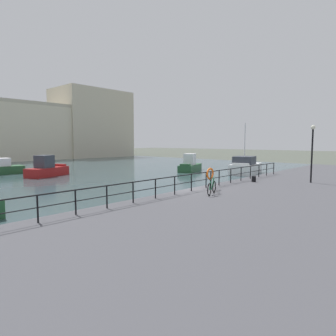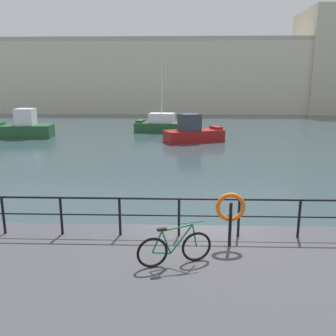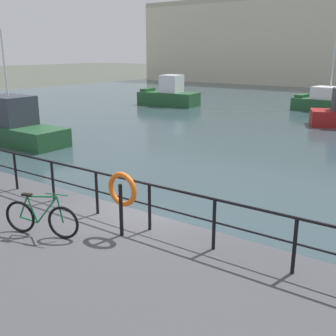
% 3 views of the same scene
% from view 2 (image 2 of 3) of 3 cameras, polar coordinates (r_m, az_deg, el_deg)
% --- Properties ---
extents(ground_plane, '(240.00, 240.00, 0.00)m').
position_cam_2_polar(ground_plane, '(10.90, 5.26, -13.50)').
color(ground_plane, '#4C5147').
extents(water_basin, '(80.00, 60.00, 0.01)m').
position_cam_2_polar(water_basin, '(40.21, 2.76, 6.38)').
color(water_basin, '#33474C').
rests_on(water_basin, ground_plane).
extents(harbor_building, '(76.00, 11.99, 16.80)m').
position_cam_2_polar(harbor_building, '(64.37, 9.86, 14.61)').
color(harbor_building, beige).
rests_on(harbor_building, ground_plane).
extents(moored_cabin_cruiser, '(5.45, 2.98, 2.67)m').
position_cam_2_polar(moored_cabin_cruiser, '(35.91, -22.21, 6.00)').
color(moored_cabin_cruiser, '#23512D').
rests_on(moored_cabin_cruiser, water_basin).
extents(moored_harbor_tender, '(5.74, 2.97, 7.31)m').
position_cam_2_polar(moored_harbor_tender, '(37.17, -1.01, 7.00)').
color(moored_harbor_tender, '#23512D').
rests_on(moored_harbor_tender, water_basin).
extents(moored_small_launch, '(5.41, 3.71, 2.42)m').
position_cam_2_polar(moored_small_launch, '(30.80, 4.07, 5.75)').
color(moored_small_launch, maroon).
rests_on(moored_small_launch, water_basin).
extents(quay_railing, '(24.05, 0.07, 1.08)m').
position_cam_2_polar(quay_railing, '(9.57, 6.61, -6.79)').
color(quay_railing, black).
rests_on(quay_railing, quay_promenade).
extents(parked_bicycle, '(1.70, 0.61, 0.98)m').
position_cam_2_polar(parked_bicycle, '(8.24, 1.08, -12.82)').
color(parked_bicycle, black).
rests_on(parked_bicycle, quay_promenade).
extents(life_ring_stand, '(0.75, 0.16, 1.40)m').
position_cam_2_polar(life_ring_stand, '(9.06, 10.02, -6.51)').
color(life_ring_stand, black).
rests_on(life_ring_stand, quay_promenade).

